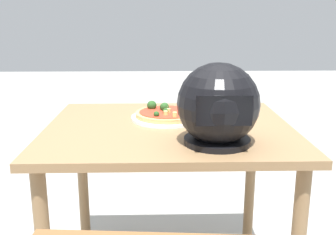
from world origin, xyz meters
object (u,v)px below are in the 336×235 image
object	(u,v)px
dining_table	(169,151)
drinking_glass	(210,97)
motorcycle_helmet	(218,106)
pizza	(166,113)

from	to	relation	value
dining_table	drinking_glass	size ratio (longest dim) A/B	7.12
dining_table	motorcycle_helmet	size ratio (longest dim) A/B	3.48
dining_table	pizza	distance (m)	0.17
dining_table	pizza	xyz separation A→B (m)	(0.01, -0.10, 0.13)
pizza	drinking_glass	size ratio (longest dim) A/B	1.96
pizza	motorcycle_helmet	bearing A→B (deg)	116.42
motorcycle_helmet	drinking_glass	xyz separation A→B (m)	(-0.03, -0.46, -0.07)
dining_table	drinking_glass	bearing A→B (deg)	-129.63
drinking_glass	motorcycle_helmet	bearing A→B (deg)	85.99
dining_table	drinking_glass	distance (m)	0.35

